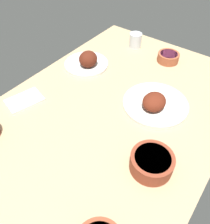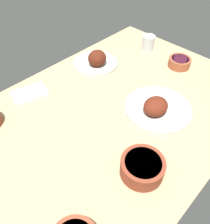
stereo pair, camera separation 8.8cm
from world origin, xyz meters
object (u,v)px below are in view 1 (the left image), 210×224
Objects in this scene: plate_far_side at (87,62)px; water_tumbler at (135,40)px; bowl_onions at (168,57)px; folded_napkin at (25,100)px; bowl_cream at (152,162)px; plate_near_viewer at (155,103)px.

water_tumbler is (-32.09, 9.14, 1.15)cm from plate_far_side.
folded_napkin is at bearing -28.49° from bowl_onions.
bowl_cream reaches higher than folded_napkin.
plate_far_side is 42.99cm from bowl_onions.
bowl_cream is 80.37cm from water_tumbler.
plate_far_side reaches higher than bowl_cream.
plate_far_side is at bearing 172.25° from folded_napkin.
plate_far_side is at bearing -98.01° from plate_near_viewer.
water_tumbler is (-38.06, -33.31, 1.85)cm from plate_near_viewer.
water_tumbler reaches higher than folded_napkin.
plate_far_side reaches higher than plate_near_viewer.
plate_near_viewer reaches higher than bowl_cream.
plate_near_viewer is 30.47cm from bowl_cream.
plate_near_viewer is 1.86× the size of folded_napkin.
plate_far_side is 2.83× the size of water_tumbler.
bowl_onions is (-35.56, -11.27, 0.41)cm from plate_near_viewer.
plate_near_viewer is 37.30cm from bowl_onions.
folded_napkin is at bearing -11.58° from water_tumbler.
folded_napkin is (69.30, -14.21, -3.40)cm from water_tumbler.
plate_near_viewer and water_tumbler have the same top height.
plate_far_side reaches higher than bowl_onions.
plate_far_side is (-5.97, -42.45, 0.69)cm from plate_near_viewer.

